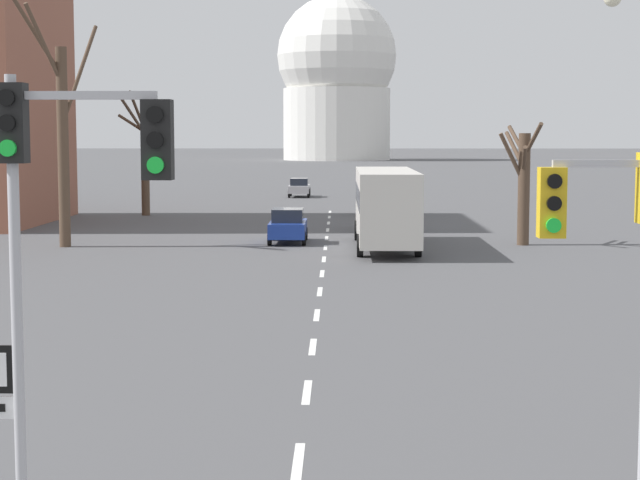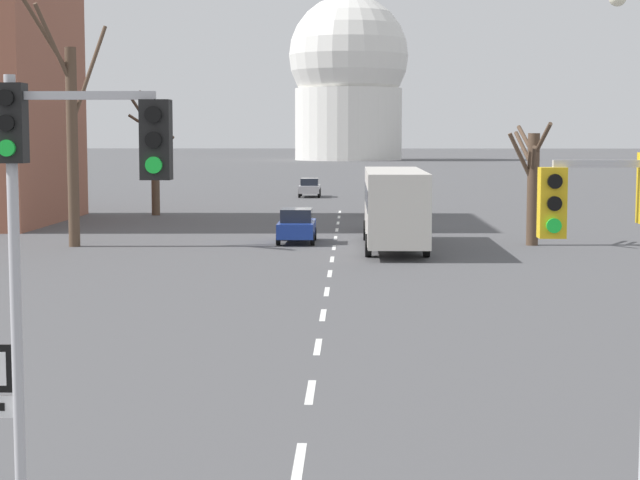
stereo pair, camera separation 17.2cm
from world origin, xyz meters
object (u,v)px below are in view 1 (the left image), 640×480
(sedan_near_left, at_px, (288,226))
(sedan_far_left, at_px, (299,187))
(sedan_near_right, at_px, (387,202))
(sedan_mid_centre, at_px, (389,214))
(city_bus, at_px, (386,203))
(traffic_signal_near_left, at_px, (61,190))
(traffic_signal_near_right, at_px, (615,233))

(sedan_near_left, relative_size, sedan_far_left, 0.98)
(sedan_near_right, bearing_deg, sedan_far_left, 107.84)
(sedan_near_right, xyz_separation_m, sedan_far_left, (-6.27, 19.49, -0.05))
(sedan_mid_centre, bearing_deg, city_bus, -93.38)
(traffic_signal_near_left, bearing_deg, sedan_far_left, 89.95)
(city_bus, bearing_deg, traffic_signal_near_right, -87.00)
(sedan_mid_centre, bearing_deg, sedan_near_left, -124.91)
(sedan_near_left, bearing_deg, sedan_near_right, 73.18)
(traffic_signal_near_left, distance_m, sedan_mid_centre, 44.59)
(traffic_signal_near_left, height_order, sedan_mid_centre, traffic_signal_near_left)
(sedan_near_left, height_order, sedan_near_right, sedan_near_left)
(sedan_near_right, xyz_separation_m, sedan_mid_centre, (-0.36, -10.64, -0.02))
(sedan_mid_centre, distance_m, sedan_far_left, 30.70)
(traffic_signal_near_right, bearing_deg, sedan_far_left, 95.56)
(sedan_near_left, xyz_separation_m, sedan_near_right, (5.40, 17.85, 0.03))
(sedan_near_left, bearing_deg, city_bus, -28.93)
(sedan_near_right, distance_m, sedan_mid_centre, 10.65)
(traffic_signal_near_left, relative_size, traffic_signal_near_right, 1.18)
(sedan_near_right, height_order, city_bus, city_bus)
(traffic_signal_near_right, height_order, city_bus, traffic_signal_near_right)
(sedan_near_right, relative_size, sedan_mid_centre, 1.16)
(traffic_signal_near_left, distance_m, sedan_near_right, 55.17)
(traffic_signal_near_left, height_order, sedan_near_left, traffic_signal_near_left)
(sedan_far_left, bearing_deg, city_bus, -82.36)
(traffic_signal_near_right, bearing_deg, sedan_mid_centre, 91.55)
(sedan_near_right, bearing_deg, traffic_signal_near_left, -96.61)
(sedan_near_left, relative_size, sedan_mid_centre, 0.98)
(traffic_signal_near_left, distance_m, city_bus, 34.87)
(traffic_signal_near_right, distance_m, city_bus, 32.71)
(sedan_far_left, height_order, city_bus, city_bus)
(sedan_far_left, xyz_separation_m, city_bus, (5.34, -39.80, 1.26))
(sedan_near_left, bearing_deg, sedan_mid_centre, 55.09)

